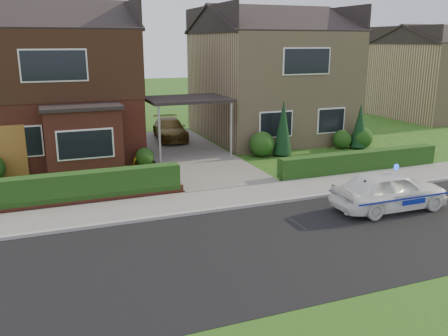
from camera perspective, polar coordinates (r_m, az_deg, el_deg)
name	(u,v)px	position (r m, az deg, el deg)	size (l,w,h in m)	color
ground	(305,241)	(13.43, 9.68, -8.63)	(120.00, 120.00, 0.00)	#1C4D14
road	(305,241)	(13.43, 9.68, -8.63)	(60.00, 6.00, 0.02)	black
kerb	(258,204)	(15.90, 4.07, -4.40)	(60.00, 0.16, 0.12)	#9E9993
sidewalk	(245,196)	(16.81, 2.54, -3.33)	(60.00, 2.00, 0.10)	slate
driveway	(188,154)	(23.05, -4.38, 1.73)	(3.80, 12.00, 0.12)	#666059
house_left	(52,74)	(24.44, -19.95, 10.55)	(7.50, 9.53, 7.25)	brown
house_right	(269,72)	(27.44, 5.46, 11.44)	(7.50, 8.06, 7.25)	tan
carport_link	(187,100)	(22.56, -4.47, 8.14)	(3.80, 3.00, 2.77)	black
dwarf_wall	(71,201)	(16.62, -17.90, -3.82)	(7.70, 0.25, 0.36)	brown
hedge_left	(71,205)	(16.82, -17.88, -4.24)	(7.50, 0.55, 0.90)	#183410
hedge_right	(359,172)	(20.73, 15.95, -0.49)	(7.50, 0.55, 0.80)	#183410
shrub_left_mid	(108,156)	(20.48, -13.76, 1.37)	(1.32, 1.32, 1.32)	#183410
shrub_left_near	(145,157)	(21.07, -9.53, 1.31)	(0.84, 0.84, 0.84)	#183410
shrub_right_near	(262,144)	(22.62, 4.58, 2.87)	(1.20, 1.20, 1.20)	#183410
shrub_right_mid	(342,139)	(25.04, 14.02, 3.37)	(0.96, 0.96, 0.96)	#183410
shrub_right_far	(362,138)	(25.37, 16.27, 3.51)	(1.08, 1.08, 1.08)	#183410
conifer_a	(283,129)	(22.75, 7.11, 4.68)	(0.90, 0.90, 2.60)	black
conifer_b	(360,127)	(25.15, 16.00, 4.73)	(0.90, 0.90, 2.20)	black
neighbour_right	(435,81)	(37.55, 24.01, 9.56)	(6.50, 7.00, 5.20)	tan
police_car	(389,191)	(16.27, 19.28, -2.57)	(3.54, 3.88, 1.48)	white
driveway_car	(170,129)	(26.24, -6.51, 4.69)	(1.57, 3.86, 1.12)	brown
potted_plant_a	(134,183)	(17.46, -10.79, -1.75)	(0.40, 0.27, 0.76)	gray
potted_plant_b	(133,166)	(19.96, -10.87, 0.24)	(0.30, 0.38, 0.68)	gray
potted_plant_c	(73,167)	(20.12, -17.71, 0.10)	(0.45, 0.45, 0.81)	gray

